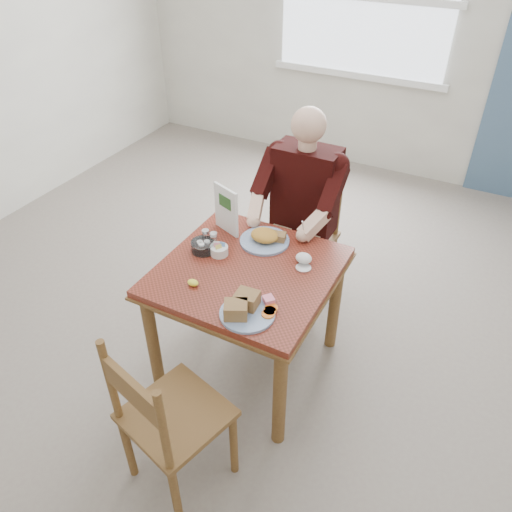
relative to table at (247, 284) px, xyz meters
The scene contains 15 objects.
floor 0.64m from the table, ahead, with size 6.00×6.00×0.00m, color slate.
wall_back 3.10m from the table, 90.00° to the left, with size 5.50×5.50×0.00m, color silver.
lemon_wedge 0.33m from the table, 125.24° to the right, with size 0.06×0.04×0.03m, color #FFF935.
napkin 0.34m from the table, 37.38° to the left, with size 0.09×0.07×0.06m, color white.
metal_dish 0.32m from the table, 27.00° to the left, with size 0.08×0.08×0.01m, color silver.
table is the anchor object (origin of this frame).
chair_far 0.81m from the table, 90.00° to the left, with size 0.42×0.42×0.95m.
chair_near 0.84m from the table, 87.23° to the right, with size 0.52×0.52×0.95m.
diner 0.73m from the table, 90.00° to the left, with size 0.53×0.56×1.39m.
near_plate 0.38m from the table, 62.88° to the right, with size 0.34×0.34×0.09m.
far_plate 0.30m from the table, 95.01° to the left, with size 0.34×0.34×0.08m.
caddy 0.24m from the table, 168.79° to the left, with size 0.13×0.13×0.07m.
shakers 0.34m from the table, 162.80° to the left, with size 0.10×0.05×0.09m.
creamer 0.33m from the table, behind, with size 0.16×0.16×0.06m.
menu 0.46m from the table, 136.82° to the left, with size 0.19×0.08×0.29m.
Camera 1 is at (1.02, -1.84, 2.39)m, focal length 35.00 mm.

